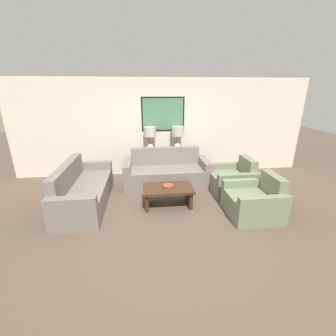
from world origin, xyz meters
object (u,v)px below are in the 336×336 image
at_px(table_lamp_right, 178,134).
at_px(console_table, 164,163).
at_px(table_lamp_left, 150,135).
at_px(armchair_near_back_wall, 232,180).
at_px(couch_by_back_wall, 166,173).
at_px(decorative_bowl, 168,186).
at_px(coffee_table, 168,192).
at_px(couch_by_side, 84,191).
at_px(armchair_near_camera, 254,202).

bearing_deg(table_lamp_right, console_table, 180.00).
height_order(table_lamp_left, armchair_near_back_wall, table_lamp_left).
distance_m(console_table, couch_by_back_wall, 0.64).
height_order(table_lamp_right, decorative_bowl, table_lamp_right).
bearing_deg(coffee_table, couch_by_back_wall, 85.48).
relative_size(table_lamp_left, couch_by_back_wall, 0.31).
height_order(couch_by_back_wall, armchair_near_back_wall, couch_by_back_wall).
distance_m(couch_by_side, armchair_near_back_wall, 3.41).
distance_m(couch_by_back_wall, couch_by_side, 2.08).
xyz_separation_m(console_table, table_lamp_right, (0.38, -0.00, 0.82)).
xyz_separation_m(decorative_bowl, armchair_near_camera, (1.62, -0.55, -0.17)).
relative_size(couch_by_side, coffee_table, 2.09).
xyz_separation_m(console_table, coffee_table, (-0.09, -1.82, -0.06)).
bearing_deg(armchair_near_back_wall, coffee_table, -161.13).
relative_size(table_lamp_left, armchair_near_back_wall, 0.71).
xyz_separation_m(table_lamp_right, armchair_near_back_wall, (1.16, -1.26, -0.90)).
height_order(couch_by_side, coffee_table, couch_by_side).
bearing_deg(armchair_near_back_wall, armchair_near_camera, -90.00).
bearing_deg(table_lamp_right, armchair_near_camera, -64.03).
relative_size(couch_by_side, decorative_bowl, 9.36).
bearing_deg(decorative_bowl, couch_by_side, 171.22).
bearing_deg(armchair_near_camera, couch_by_side, 166.37).
relative_size(table_lamp_left, table_lamp_right, 1.00).
height_order(couch_by_back_wall, armchair_near_camera, couch_by_back_wall).
height_order(table_lamp_left, decorative_bowl, table_lamp_left).
relative_size(table_lamp_right, couch_by_side, 0.31).
bearing_deg(armchair_near_back_wall, table_lamp_left, 146.56).
height_order(table_lamp_left, armchair_near_camera, table_lamp_left).
bearing_deg(table_lamp_right, armchair_near_back_wall, -47.50).
distance_m(table_lamp_right, armchair_near_back_wall, 1.93).
relative_size(table_lamp_left, armchair_near_camera, 0.71).
bearing_deg(console_table, couch_by_back_wall, -90.00).
distance_m(console_table, table_lamp_left, 0.91).
distance_m(table_lamp_left, armchair_near_back_wall, 2.46).
xyz_separation_m(coffee_table, decorative_bowl, (0.00, -0.01, 0.15)).
xyz_separation_m(table_lamp_right, coffee_table, (-0.47, -1.82, -0.88)).
height_order(table_lamp_right, couch_by_side, table_lamp_right).
height_order(console_table, armchair_near_camera, armchair_near_camera).
xyz_separation_m(couch_by_back_wall, decorative_bowl, (-0.09, -1.18, 0.15)).
distance_m(armchair_near_back_wall, armchair_near_camera, 1.11).
xyz_separation_m(table_lamp_left, decorative_bowl, (0.29, -1.82, -0.73)).
height_order(table_lamp_right, couch_by_back_wall, table_lamp_right).
bearing_deg(couch_by_back_wall, armchair_near_camera, -48.49).
distance_m(table_lamp_left, table_lamp_right, 0.75).
bearing_deg(coffee_table, armchair_near_camera, -18.87).
xyz_separation_m(couch_by_back_wall, armchair_near_back_wall, (1.53, -0.62, -0.02)).
xyz_separation_m(couch_by_side, armchair_near_back_wall, (3.40, 0.29, -0.02)).
relative_size(couch_by_side, armchair_near_camera, 2.29).
bearing_deg(armchair_near_back_wall, couch_by_side, -175.19).
distance_m(table_lamp_left, couch_by_side, 2.32).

